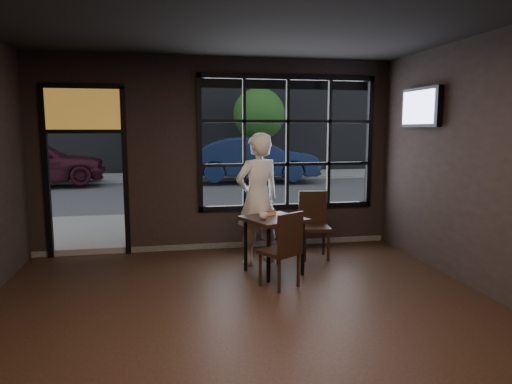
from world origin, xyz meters
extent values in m
cube|color=black|center=(0.00, 0.00, -0.01)|extent=(6.00, 7.00, 0.02)
cube|color=black|center=(1.20, 3.50, 1.80)|extent=(3.06, 0.12, 2.28)
cube|color=orange|center=(-2.10, 3.50, 2.35)|extent=(1.20, 0.06, 0.70)
cube|color=#545456|center=(0.00, 24.00, -0.02)|extent=(60.00, 41.00, 0.04)
cube|color=#5B5956|center=(0.00, 23.00, 7.50)|extent=(28.00, 12.00, 15.00)
cube|color=black|center=(0.62, 2.03, 0.41)|extent=(0.97, 0.97, 0.81)
cube|color=black|center=(0.57, 1.47, 0.50)|extent=(0.60, 0.60, 1.00)
cube|color=black|center=(1.43, 2.64, 0.52)|extent=(0.51, 0.51, 1.05)
imported|color=silver|center=(0.50, 2.56, 0.99)|extent=(0.84, 0.68, 1.99)
imported|color=silver|center=(0.45, 1.94, 0.85)|extent=(0.17, 0.17, 0.10)
cube|color=black|center=(2.93, 2.24, 2.36)|extent=(0.11, 1.00, 0.59)
imported|color=#142348|center=(2.32, 12.75, 0.90)|extent=(5.01, 2.10, 1.61)
imported|color=#41141F|center=(-5.44, 12.79, 0.92)|extent=(5.06, 2.69, 1.64)
cylinder|color=#332114|center=(-1.25, 14.85, 1.05)|extent=(0.19, 0.19, 2.11)
sphere|color=#346C26|center=(-1.25, 14.85, 2.78)|extent=(2.30, 2.30, 2.30)
cylinder|color=#332114|center=(3.00, 15.01, 1.00)|extent=(0.18, 0.18, 2.00)
sphere|color=#1F6A23|center=(3.00, 15.01, 2.64)|extent=(2.19, 2.19, 2.19)
camera|label=1|loc=(-0.82, -4.11, 2.05)|focal=32.00mm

